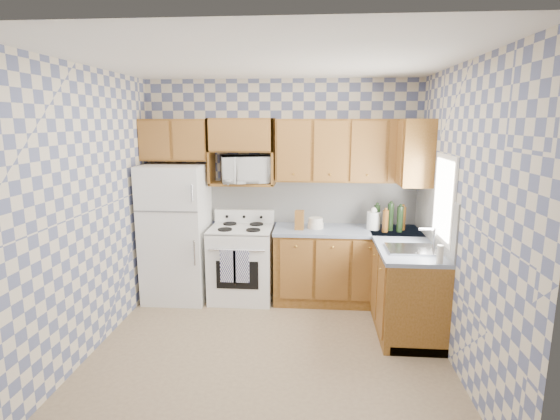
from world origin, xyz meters
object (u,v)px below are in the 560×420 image
Objects in this scene: refrigerator at (177,233)px; stove_body at (242,264)px; microwave at (246,169)px; electric_kettle at (374,221)px.

refrigerator reaches higher than stove_body.
microwave reaches higher than stove_body.
refrigerator is at bearing -178.22° from stove_body.
electric_kettle is at bearing -21.49° from microwave.
refrigerator is 2.83× the size of microwave.
refrigerator is 2.42m from electric_kettle.
stove_body is (0.80, 0.03, -0.39)m from refrigerator.
refrigerator is 0.89m from stove_body.
microwave is at bearing 175.64° from electric_kettle.
refrigerator is 1.16m from microwave.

